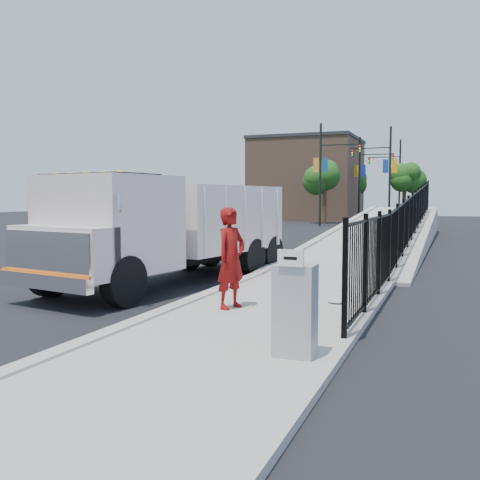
% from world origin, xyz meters
% --- Properties ---
extents(ground, '(120.00, 120.00, 0.00)m').
position_xyz_m(ground, '(0.00, 0.00, 0.00)').
color(ground, black).
rests_on(ground, ground).
extents(sidewalk, '(3.55, 12.00, 0.12)m').
position_xyz_m(sidewalk, '(1.93, -2.00, 0.06)').
color(sidewalk, '#9E998E').
rests_on(sidewalk, ground).
extents(curb, '(0.30, 12.00, 0.16)m').
position_xyz_m(curb, '(0.00, -2.00, 0.08)').
color(curb, '#ADAAA3').
rests_on(curb, ground).
extents(ramp, '(3.95, 24.06, 3.19)m').
position_xyz_m(ramp, '(2.12, 16.00, 0.00)').
color(ramp, '#9E998E').
rests_on(ramp, ground).
extents(iron_fence, '(0.10, 28.00, 1.80)m').
position_xyz_m(iron_fence, '(3.55, 12.00, 0.90)').
color(iron_fence, black).
rests_on(iron_fence, ground).
extents(truck, '(3.90, 8.52, 2.81)m').
position_xyz_m(truck, '(-1.88, 2.17, 1.58)').
color(truck, black).
rests_on(truck, ground).
extents(worker, '(0.66, 0.82, 1.96)m').
position_xyz_m(worker, '(1.09, -0.60, 1.10)').
color(worker, maroon).
rests_on(worker, sidewalk).
extents(utility_cabinet, '(0.55, 0.40, 1.25)m').
position_xyz_m(utility_cabinet, '(3.10, -3.18, 0.75)').
color(utility_cabinet, gray).
rests_on(utility_cabinet, sidewalk).
extents(arrow_sign, '(0.35, 0.04, 0.22)m').
position_xyz_m(arrow_sign, '(3.10, -3.40, 1.48)').
color(arrow_sign, white).
rests_on(arrow_sign, utility_cabinet).
extents(debris, '(0.37, 0.37, 0.09)m').
position_xyz_m(debris, '(2.90, 0.65, 0.17)').
color(debris, silver).
rests_on(debris, sidewalk).
extents(light_pole_0, '(3.77, 0.22, 8.00)m').
position_xyz_m(light_pole_0, '(-4.35, 31.23, 4.36)').
color(light_pole_0, black).
rests_on(light_pole_0, ground).
extents(light_pole_1, '(3.78, 0.22, 8.00)m').
position_xyz_m(light_pole_1, '(-0.10, 34.99, 4.36)').
color(light_pole_1, black).
rests_on(light_pole_1, ground).
extents(light_pole_2, '(3.78, 0.22, 8.00)m').
position_xyz_m(light_pole_2, '(-3.01, 41.66, 4.36)').
color(light_pole_2, black).
rests_on(light_pole_2, ground).
extents(light_pole_3, '(3.78, 0.22, 8.00)m').
position_xyz_m(light_pole_3, '(-0.29, 45.61, 4.36)').
color(light_pole_3, black).
rests_on(light_pole_3, ground).
extents(tree_0, '(2.65, 2.65, 5.32)m').
position_xyz_m(tree_0, '(-5.20, 35.28, 3.95)').
color(tree_0, '#382314').
rests_on(tree_0, ground).
extents(tree_1, '(2.17, 2.17, 5.08)m').
position_xyz_m(tree_1, '(0.79, 41.93, 3.91)').
color(tree_1, '#382314').
rests_on(tree_1, ground).
extents(tree_2, '(3.02, 3.02, 5.51)m').
position_xyz_m(tree_2, '(-5.12, 48.23, 3.96)').
color(tree_2, '#382314').
rests_on(tree_2, ground).
extents(building, '(10.00, 10.00, 8.00)m').
position_xyz_m(building, '(-9.00, 44.00, 4.00)').
color(building, '#8C664C').
rests_on(building, ground).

